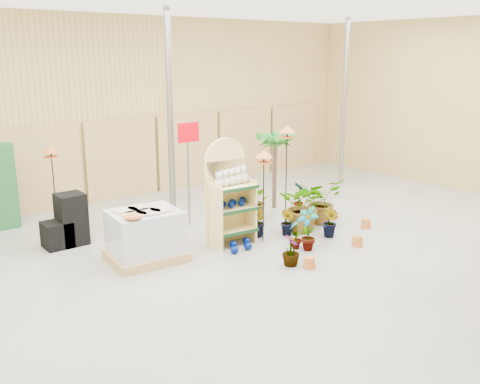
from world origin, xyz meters
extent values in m
cube|color=gray|center=(0.00, 0.00, -0.05)|extent=(15.00, 12.00, 0.10)
cube|color=tan|center=(0.00, 6.05, 2.25)|extent=(15.00, 0.10, 4.50)
cylinder|color=gray|center=(5.50, 3.50, 2.25)|extent=(0.14, 0.14, 4.50)
cylinder|color=gray|center=(0.00, 3.50, 2.25)|extent=(0.14, 0.14, 4.50)
cube|color=tan|center=(-2.00, 5.92, 1.00)|extent=(1.90, 0.06, 2.00)
cube|color=tan|center=(0.00, 5.92, 1.00)|extent=(1.90, 0.06, 2.00)
cube|color=tan|center=(2.00, 5.92, 1.00)|extent=(1.90, 0.06, 2.00)
cube|color=tan|center=(4.00, 5.92, 1.00)|extent=(1.90, 0.06, 2.00)
cube|color=tan|center=(6.00, 5.92, 1.00)|extent=(1.90, 0.06, 2.00)
cube|color=#E3C97C|center=(0.10, 1.71, 0.81)|extent=(0.86, 0.16, 1.62)
cylinder|color=#E3C97C|center=(0.10, 1.71, 1.62)|extent=(0.86, 0.16, 0.86)
cube|color=#E3C97C|center=(0.10, 1.46, 0.29)|extent=(0.86, 0.56, 0.04)
cube|color=#0F3819|center=(0.10, 1.22, 0.29)|extent=(0.82, 0.11, 0.06)
cube|color=#E3C97C|center=(0.10, 1.46, 0.71)|extent=(0.86, 0.56, 0.04)
cube|color=#0F3819|center=(0.10, 1.22, 0.71)|extent=(0.82, 0.11, 0.06)
cube|color=#E3C97C|center=(0.10, 1.46, 1.14)|extent=(0.86, 0.56, 0.04)
cube|color=#0F3819|center=(0.10, 1.22, 1.14)|extent=(0.82, 0.11, 0.06)
cube|color=#E3C97C|center=(-0.31, 1.46, 0.62)|extent=(0.09, 0.48, 1.24)
cube|color=#E3C97C|center=(0.51, 1.46, 0.62)|extent=(0.09, 0.48, 1.24)
sphere|color=silver|center=(-0.18, 1.52, 1.25)|extent=(0.17, 0.17, 0.17)
sphere|color=silver|center=(-0.18, 1.52, 1.39)|extent=(0.13, 0.13, 0.13)
sphere|color=silver|center=(-0.04, 1.52, 1.25)|extent=(0.18, 0.18, 0.18)
sphere|color=silver|center=(-0.04, 1.52, 1.40)|extent=(0.13, 0.13, 0.13)
sphere|color=silver|center=(0.10, 1.52, 1.26)|extent=(0.19, 0.19, 0.19)
sphere|color=silver|center=(0.10, 1.52, 1.41)|extent=(0.13, 0.13, 0.13)
sphere|color=silver|center=(0.24, 1.52, 1.26)|extent=(0.20, 0.20, 0.20)
sphere|color=silver|center=(0.24, 1.52, 1.42)|extent=(0.13, 0.13, 0.13)
sphere|color=silver|center=(0.39, 1.52, 1.27)|extent=(0.21, 0.21, 0.21)
sphere|color=silver|center=(0.39, 1.52, 1.43)|extent=(0.13, 0.13, 0.13)
sphere|color=#001057|center=(-0.20, 1.44, 0.81)|extent=(0.14, 0.14, 0.14)
sphere|color=#001057|center=(-0.08, 1.56, 0.81)|extent=(0.14, 0.14, 0.14)
sphere|color=#001057|center=(0.04, 1.44, 0.81)|extent=(0.14, 0.14, 0.14)
sphere|color=#001057|center=(0.16, 1.56, 0.81)|extent=(0.14, 0.14, 0.14)
sphere|color=#001057|center=(0.28, 1.44, 0.81)|extent=(0.14, 0.14, 0.14)
sphere|color=#001057|center=(0.41, 1.56, 0.81)|extent=(0.14, 0.14, 0.14)
sphere|color=#001057|center=(-0.21, 1.03, 0.07)|extent=(0.15, 0.15, 0.15)
sphere|color=#001057|center=(-0.05, 1.27, 0.07)|extent=(0.15, 0.15, 0.15)
sphere|color=#001057|center=(0.11, 1.03, 0.07)|extent=(0.15, 0.15, 0.15)
sphere|color=#001057|center=(0.27, 1.27, 0.07)|extent=(0.15, 0.15, 0.15)
cube|color=tan|center=(-1.62, 1.77, 0.08)|extent=(1.38, 1.18, 0.16)
cube|color=silver|center=(-1.62, 1.77, 0.53)|extent=(1.26, 1.07, 0.75)
cylinder|color=#BCAA95|center=(-1.89, 1.61, 0.93)|extent=(0.43, 0.43, 0.04)
cylinder|color=#BCAA95|center=(-1.62, 1.61, 0.93)|extent=(0.43, 0.43, 0.04)
cylinder|color=#BCAA95|center=(-1.35, 1.61, 0.93)|extent=(0.43, 0.43, 0.04)
cylinder|color=#BCAA95|center=(-1.89, 1.93, 0.93)|extent=(0.43, 0.43, 0.04)
cylinder|color=#BCAA95|center=(-1.62, 1.93, 0.93)|extent=(0.43, 0.43, 0.04)
cube|color=black|center=(-2.32, 3.39, 0.25)|extent=(0.50, 0.50, 0.50)
cube|color=black|center=(-2.32, 3.39, 0.75)|extent=(0.50, 0.50, 0.50)
cube|color=black|center=(-2.62, 3.39, 0.25)|extent=(0.50, 0.50, 0.50)
cylinder|color=gray|center=(0.10, 3.00, 1.10)|extent=(0.05, 0.05, 2.20)
cube|color=red|center=(0.10, 2.96, 2.00)|extent=(0.50, 0.03, 0.40)
cylinder|color=black|center=(0.64, 1.20, 0.79)|extent=(0.02, 0.02, 1.59)
cylinder|color=#C1622A|center=(0.64, 1.20, 1.59)|extent=(0.30, 0.30, 0.02)
cone|color=#C1622A|center=(0.64, 1.20, 1.76)|extent=(0.34, 0.34, 0.14)
cylinder|color=black|center=(1.65, 1.66, 0.96)|extent=(0.02, 0.02, 1.91)
cylinder|color=#C1622A|center=(1.65, 1.66, 1.91)|extent=(0.30, 0.30, 0.02)
cone|color=#C1622A|center=(1.65, 1.66, 2.08)|extent=(0.34, 0.34, 0.14)
cylinder|color=black|center=(-2.26, 4.41, 0.77)|extent=(0.02, 0.02, 1.55)
cylinder|color=#C1622A|center=(-2.26, 4.41, 1.55)|extent=(0.30, 0.30, 0.02)
cone|color=#C1622A|center=(-2.26, 4.41, 1.72)|extent=(0.34, 0.34, 0.14)
cylinder|color=#4B392A|center=(2.40, 2.84, 0.78)|extent=(0.10, 0.10, 1.55)
imported|color=#1C641A|center=(0.99, 0.34, 0.42)|extent=(0.34, 0.47, 0.84)
imported|color=#1C641A|center=(1.26, 1.16, 0.29)|extent=(0.30, 0.36, 0.59)
imported|color=#1C641A|center=(1.72, 1.16, 0.55)|extent=(1.26, 1.29, 1.09)
imported|color=#1C641A|center=(2.67, 2.28, 0.36)|extent=(0.34, 0.43, 0.72)
imported|color=#1C641A|center=(0.72, 1.46, 0.33)|extent=(0.40, 0.44, 0.66)
imported|color=#1C641A|center=(1.45, 2.41, 0.43)|extent=(0.78, 0.86, 0.86)
imported|color=#1C641A|center=(0.23, -0.02, 0.27)|extent=(0.43, 0.43, 0.54)
imported|color=#1C641A|center=(0.88, 0.54, 0.32)|extent=(0.40, 0.39, 0.64)
imported|color=#1C641A|center=(1.86, 0.56, 0.32)|extent=(0.31, 0.38, 0.64)
imported|color=#1C641A|center=(2.44, 1.37, 0.48)|extent=(0.88, 0.76, 0.97)
imported|color=#1C641A|center=(0.75, 2.32, 0.36)|extent=(0.55, 0.55, 0.72)
camera|label=1|loc=(-5.84, -6.28, 3.59)|focal=40.00mm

